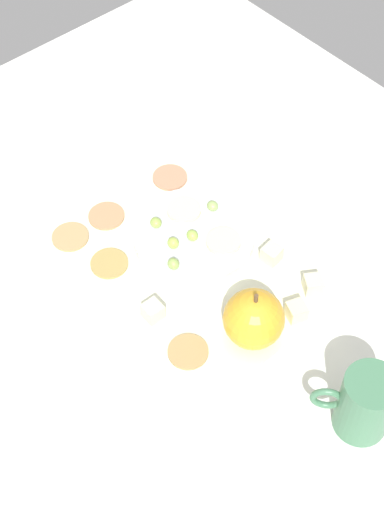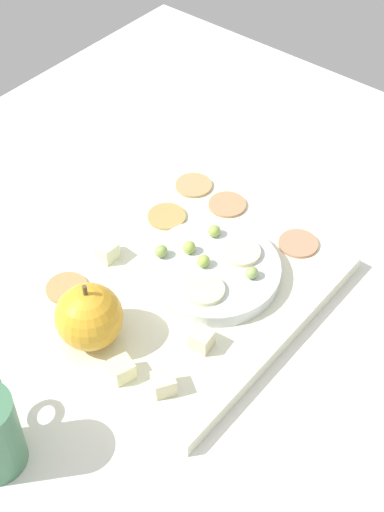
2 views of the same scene
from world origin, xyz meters
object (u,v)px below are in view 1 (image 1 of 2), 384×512
Objects in this scene: grape_2 at (158,221)px; cheese_cube_1 at (296,311)px; cheese_cube_0 at (313,285)px; cracker_3 at (109,263)px; grape_0 at (173,243)px; apple_slice_1 at (184,210)px; cracker_4 at (170,177)px; cracker_1 at (188,352)px; cracker_0 at (106,216)px; cheese_cube_2 at (153,311)px; cracker_2 at (70,237)px; platter at (200,263)px; apple_whole at (254,319)px; grape_1 at (192,235)px; apple_slice_0 at (223,241)px; serving_dish at (194,237)px; grape_4 at (173,264)px; cheese_cube_3 at (272,254)px; cup at (365,404)px; grape_3 at (213,206)px.

cheese_cube_1 is at bearing 11.05° from grape_2.
cracker_3 is (-20.97, -17.55, -0.96)cm from cheese_cube_0.
grape_0 is 6.46cm from apple_slice_1.
apple_slice_1 is at bearing -26.31° from cracker_4.
cracker_1 and cracker_4 have the same top height.
cracker_0 is (-29.44, -8.08, -0.96)cm from cheese_cube_1.
cheese_cube_2 is at bearing -54.61° from apple_slice_1.
cheese_cube_0 reaches higher than cracker_2.
cheese_cube_0 is at bearing 24.48° from cracker_0.
platter is 14.62cm from apple_whole.
cracker_3 is at bearing -140.07° from cheese_cube_0.
apple_whole reaches higher than grape_1.
grape_1 is 0.35× the size of apple_slice_0.
cheese_cube_0 is 0.45× the size of cracker_0.
cracker_3 is 8.87cm from grape_2.
cracker_4 is (-11.25, 5.17, -0.71)cm from serving_dish.
serving_dish is 9.87× the size of grape_1.
cracker_1 is at bearing -29.08° from grape_2.
apple_slice_1 is (-6.49, 7.43, -0.48)cm from grape_4.
platter is 15.31cm from cracker_0.
cracker_3 is at bearing -34.62° from cracker_0.
serving_dish is 7.16× the size of cheese_cube_1.
grape_0 is (-12.91, 8.60, 2.43)cm from cracker_1.
cracker_3 is (-22.45, -12.90, -0.96)cm from cheese_cube_1.
cheese_cube_3 is 13.82cm from apple_slice_1.
apple_slice_0 is 7.74cm from apple_slice_1.
grape_1 is (11.96, -6.08, 2.38)cm from cracker_4.
platter is at bearing 177.80° from cup.
apple_whole is at bearing -3.17° from grape_0.
cracker_4 is 10.08cm from grape_3.
cheese_cube_2 is at bearing -64.05° from serving_dish.
apple_slice_1 is (0.69, 12.76, 1.92)cm from cracker_3.
cracker_4 is at bearing 89.03° from cracker_0.
grape_1 is (12.42, 11.63, 2.38)cm from cracker_2.
grape_1 is 5.10cm from apple_slice_1.
grape_1 is (-8.62, -6.66, 1.42)cm from cheese_cube_3.
cracker_1 is 17.44cm from cracker_3.
cracker_4 is (-6.79, 16.45, 0.00)cm from cracker_3.
serving_dish is 1.74× the size of cup.
cracker_2 is at bearing -164.27° from apple_whole.
cup reaches higher than cracker_2.
cheese_cube_2 is at bearing -18.23° from cracker_0.
grape_2 is 7.99cm from grape_3.
grape_1 is (5.17, 10.37, 2.38)cm from cracker_3.
cheese_cube_2 is at bearing -119.85° from cheese_cube_0.
cracker_3 is 3.03× the size of grape_1.
grape_4 is (-10.23, 6.36, 2.40)cm from cracker_1.
cracker_2 is 1.00× the size of cracker_3.
cheese_cube_1 is 0.45× the size of cracker_0.
cheese_cube_2 is 0.45× the size of cracker_0.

